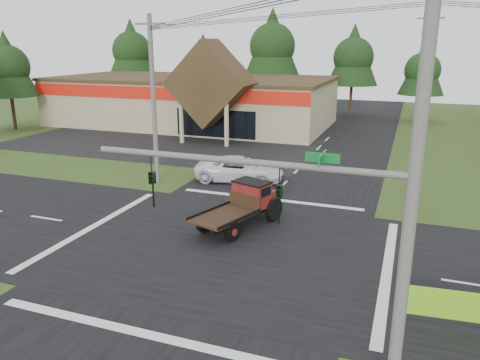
% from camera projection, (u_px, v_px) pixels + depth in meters
% --- Properties ---
extents(ground, '(120.00, 120.00, 0.00)m').
position_uv_depth(ground, '(225.00, 246.00, 20.98)').
color(ground, '#314318').
rests_on(ground, ground).
extents(road_ns, '(12.00, 120.00, 0.02)m').
position_uv_depth(road_ns, '(225.00, 246.00, 20.98)').
color(road_ns, black).
rests_on(road_ns, ground).
extents(road_ew, '(120.00, 12.00, 0.02)m').
position_uv_depth(road_ew, '(225.00, 246.00, 20.98)').
color(road_ew, black).
rests_on(road_ew, ground).
extents(parking_apron, '(28.00, 14.00, 0.02)m').
position_uv_depth(parking_apron, '(161.00, 143.00, 42.73)').
color(parking_apron, black).
rests_on(parking_apron, ground).
extents(cvs_building, '(30.40, 18.20, 9.19)m').
position_uv_depth(cvs_building, '(193.00, 99.00, 52.04)').
color(cvs_building, tan).
rests_on(cvs_building, ground).
extents(traffic_signal_mast, '(8.12, 0.24, 7.00)m').
position_uv_depth(traffic_signal_mast, '(332.00, 234.00, 11.05)').
color(traffic_signal_mast, '#595651').
rests_on(traffic_signal_mast, ground).
extents(utility_pole_nr, '(2.00, 0.30, 11.00)m').
position_uv_depth(utility_pole_nr, '(413.00, 193.00, 10.16)').
color(utility_pole_nr, '#595651').
rests_on(utility_pole_nr, ground).
extents(utility_pole_nw, '(2.00, 0.30, 10.50)m').
position_uv_depth(utility_pole_nw, '(153.00, 99.00, 29.33)').
color(utility_pole_nw, '#595651').
rests_on(utility_pole_nw, ground).
extents(utility_pole_ne, '(2.00, 0.30, 11.50)m').
position_uv_depth(utility_pole_ne, '(427.00, 102.00, 23.88)').
color(utility_pole_ne, '#595651').
rests_on(utility_pole_ne, ground).
extents(utility_pole_n, '(2.00, 0.30, 11.20)m').
position_uv_depth(utility_pole_n, '(424.00, 84.00, 36.54)').
color(utility_pole_n, '#595651').
rests_on(utility_pole_n, ground).
extents(tree_row_a, '(6.72, 6.72, 12.12)m').
position_uv_depth(tree_row_a, '(131.00, 49.00, 64.69)').
color(tree_row_a, '#332316').
rests_on(tree_row_a, ground).
extents(tree_row_b, '(5.60, 5.60, 10.10)m').
position_uv_depth(tree_row_b, '(204.00, 59.00, 63.56)').
color(tree_row_b, '#332316').
rests_on(tree_row_b, ground).
extents(tree_row_c, '(7.28, 7.28, 13.13)m').
position_uv_depth(tree_row_c, '(272.00, 44.00, 58.78)').
color(tree_row_c, '#332316').
rests_on(tree_row_c, ground).
extents(tree_row_d, '(6.16, 6.16, 11.11)m').
position_uv_depth(tree_row_d, '(354.00, 55.00, 56.75)').
color(tree_row_d, '#332316').
rests_on(tree_row_d, ground).
extents(tree_row_e, '(5.04, 5.04, 9.09)m').
position_uv_depth(tree_row_e, '(423.00, 69.00, 52.67)').
color(tree_row_e, '#332316').
rests_on(tree_row_e, ground).
extents(tree_side_w, '(5.60, 5.60, 10.10)m').
position_uv_depth(tree_side_w, '(7.00, 64.00, 47.72)').
color(tree_side_w, '#332316').
rests_on(tree_side_w, ground).
extents(antique_flatbed_truck, '(3.55, 5.59, 2.19)m').
position_uv_depth(antique_flatbed_truck, '(239.00, 206.00, 22.86)').
color(antique_flatbed_truck, '#5F0D16').
rests_on(antique_flatbed_truck, ground).
extents(roadside_banner, '(4.14, 0.49, 1.41)m').
position_uv_depth(roadside_banner, '(468.00, 311.00, 14.61)').
color(roadside_banner, '#78C31A').
rests_on(roadside_banner, ground).
extents(white_pickup, '(6.11, 3.54, 1.60)m').
position_uv_depth(white_pickup, '(240.00, 169.00, 30.80)').
color(white_pickup, white).
rests_on(white_pickup, ground).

